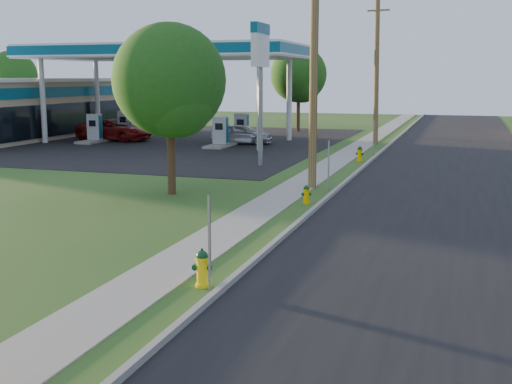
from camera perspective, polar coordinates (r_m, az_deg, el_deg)
ground_plane at (r=9.94m, az=-15.01°, el=-15.88°), size 140.00×140.00×0.00m
road at (r=17.95m, az=15.88°, el=-4.08°), size 8.00×120.00×0.02m
curb at (r=18.49m, az=3.40°, el=-3.09°), size 0.15×120.00×0.15m
sidewalk at (r=19.00m, az=-1.72°, el=-2.89°), size 1.50×120.00×0.03m
forecourt at (r=44.88m, az=-10.02°, el=4.51°), size 26.00×28.00×0.02m
utility_pole_mid at (r=25.07m, az=5.18°, el=11.60°), size 1.40×0.32×9.80m
utility_pole_far at (r=42.79m, az=10.67°, el=10.65°), size 1.40×0.32×9.50m
sign_post_near at (r=12.99m, az=-4.16°, el=-4.61°), size 0.05×0.04×2.00m
sign_post_mid at (r=24.13m, az=6.46°, el=2.22°), size 0.05×0.04×2.00m
sign_post_far at (r=36.09m, az=10.40°, el=4.74°), size 0.05×0.04×2.00m
gas_canopy at (r=43.80m, az=-7.90°, el=12.15°), size 18.18×9.18×6.40m
fuel_pump_nw at (r=44.34m, az=-14.13°, el=5.22°), size 1.20×3.20×1.90m
fuel_pump_ne at (r=40.30m, az=-3.18°, el=5.04°), size 1.20×3.20×1.90m
fuel_pump_sw at (r=47.76m, az=-11.58°, el=5.65°), size 1.20×3.20×1.90m
fuel_pump_se at (r=44.04m, az=-1.29°, el=5.49°), size 1.20×3.20×1.90m
convenience_store at (r=50.82m, az=-21.19°, el=7.03°), size 10.40×22.40×4.25m
price_pylon at (r=31.42m, az=0.39°, el=12.21°), size 0.34×2.04×6.85m
tree_verge at (r=23.71m, az=-7.56°, el=9.43°), size 4.14×4.14×6.28m
tree_lot at (r=51.83m, az=3.89°, el=10.20°), size 4.47×4.47×6.78m
tree_back at (r=60.79m, az=-20.83°, el=9.47°), size 4.37×4.37×6.62m
hydrant_near at (r=13.45m, az=-4.80°, el=-6.76°), size 0.42×0.38×0.82m
hydrant_mid at (r=22.14m, az=4.50°, el=-0.23°), size 0.35×0.31×0.67m
hydrant_far at (r=33.54m, az=9.21°, el=3.35°), size 0.42×0.38×0.82m
car_red at (r=45.42m, az=-12.46°, el=5.43°), size 5.67×3.09×1.51m
car_silver at (r=41.91m, az=-1.29°, el=5.19°), size 4.13×2.05×1.35m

